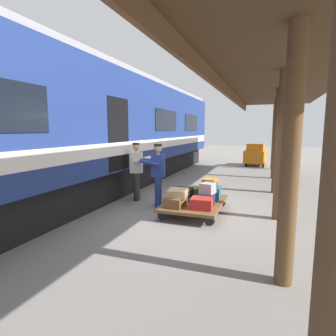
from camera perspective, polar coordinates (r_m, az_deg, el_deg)
name	(u,v)px	position (r m, az deg, el deg)	size (l,w,h in m)	color
ground_plane	(197,211)	(7.21, 6.16, -8.81)	(60.00, 60.00, 0.00)	gray
platform_canopy	(282,76)	(6.81, 22.73, 17.30)	(3.20, 18.09, 3.56)	brown
train_car	(74,130)	(8.62, -18.93, 7.44)	(3.02, 21.67, 4.00)	navy
luggage_cart	(194,203)	(6.97, 5.53, -7.28)	(1.38, 2.03, 0.29)	brown
suitcase_black_hardshell	(183,195)	(7.00, 3.08, -5.56)	(0.44, 0.60, 0.30)	black
suitcase_brown_leather	(176,201)	(6.50, 1.62, -6.96)	(0.41, 0.62, 0.23)	brown
suitcase_navy_fabric	(207,198)	(6.86, 8.08, -6.16)	(0.40, 0.50, 0.24)	navy
suitcase_teal_softside	(211,192)	(7.38, 9.00, -4.96)	(0.47, 0.51, 0.29)	#1E666B
suitcase_red_plastic	(202,203)	(6.33, 7.01, -7.31)	(0.49, 0.44, 0.25)	#AD231E
suitcase_olive_duffel	(189,191)	(7.53, 4.33, -4.84)	(0.49, 0.51, 0.24)	brown
suitcase_orange_carryall	(210,183)	(7.31, 8.77, -3.04)	(0.33, 0.44, 0.22)	#CC6B23
suitcase_tan_vintage	(178,193)	(6.47, 2.01, -5.22)	(0.44, 0.52, 0.17)	tan
suitcase_gray_aluminum	(208,188)	(6.80, 8.43, -4.14)	(0.32, 0.40, 0.25)	#9EA0A5
porter_in_overalls	(157,173)	(7.38, -2.22, -1.01)	(0.72, 0.54, 1.70)	navy
porter_by_door	(137,169)	(8.08, -6.47, -0.26)	(0.73, 0.57, 1.70)	#332D28
baggage_tug	(255,155)	(16.52, 17.74, 2.58)	(1.25, 1.79, 1.30)	orange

